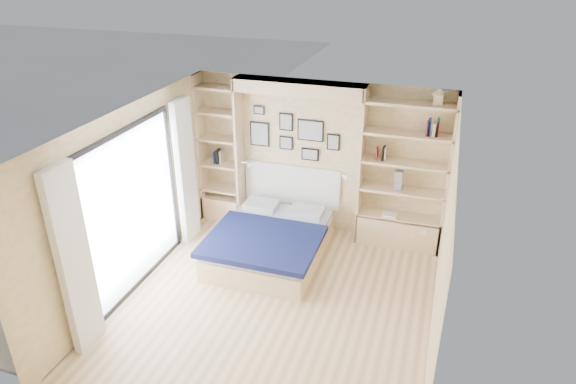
% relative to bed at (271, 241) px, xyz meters
% --- Properties ---
extents(ground, '(4.50, 4.50, 0.00)m').
position_rel_bed_xyz_m(ground, '(0.45, -1.15, -0.27)').
color(ground, '#DFBE89').
rests_on(ground, ground).
extents(room_shell, '(4.50, 4.50, 4.50)m').
position_rel_bed_xyz_m(room_shell, '(0.06, 0.37, 0.81)').
color(room_shell, beige).
rests_on(room_shell, ground).
extents(bed, '(1.62, 2.10, 1.07)m').
position_rel_bed_xyz_m(bed, '(0.00, 0.00, 0.00)').
color(bed, beige).
rests_on(bed, ground).
extents(photo_gallery, '(1.48, 0.02, 0.82)m').
position_rel_bed_xyz_m(photo_gallery, '(-0.00, 1.08, 1.34)').
color(photo_gallery, black).
rests_on(photo_gallery, ground).
extents(reading_lamps, '(1.92, 0.12, 0.15)m').
position_rel_bed_xyz_m(reading_lamps, '(0.15, 0.85, 0.84)').
color(reading_lamps, silver).
rests_on(reading_lamps, ground).
extents(shelf_decor, '(3.55, 0.23, 2.03)m').
position_rel_bed_xyz_m(shelf_decor, '(1.52, 0.92, 1.44)').
color(shelf_decor, '#A51E1E').
rests_on(shelf_decor, ground).
extents(deck, '(3.20, 4.00, 0.05)m').
position_rel_bed_xyz_m(deck, '(-3.15, -1.15, -0.27)').
color(deck, '#766A57').
rests_on(deck, ground).
extents(deck_chair, '(0.65, 0.87, 0.78)m').
position_rel_bed_xyz_m(deck_chair, '(-2.63, -0.26, 0.11)').
color(deck_chair, tan).
rests_on(deck_chair, ground).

